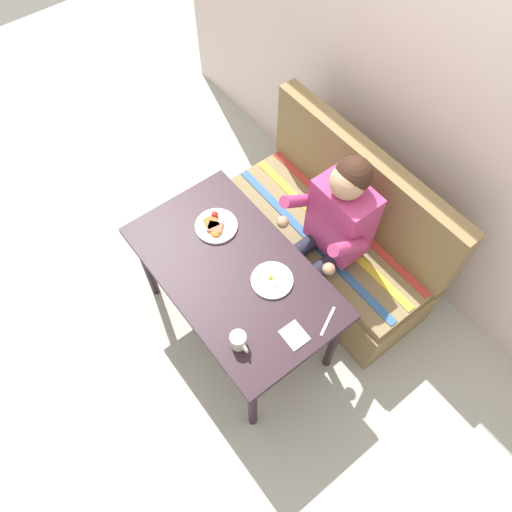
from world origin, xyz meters
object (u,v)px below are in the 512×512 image
object	(u,v)px
person	(331,226)
plate_breakfast	(216,226)
napkin	(294,335)
coffee_mug	(238,341)
fork	(328,321)
table	(234,277)
couch	(331,238)
plate_eggs	(272,280)

from	to	relation	value
person	plate_breakfast	bearing A→B (deg)	-127.87
napkin	coffee_mug	bearing A→B (deg)	-118.12
person	fork	bearing A→B (deg)	-43.95
person	plate_breakfast	size ratio (longest dim) A/B	5.15
table	couch	distance (m)	0.83
person	napkin	size ratio (longest dim) A/B	9.58
coffee_mug	plate_breakfast	bearing A→B (deg)	153.84
plate_eggs	table	bearing A→B (deg)	-145.63
plate_breakfast	fork	bearing A→B (deg)	7.89
plate_eggs	napkin	distance (m)	0.32
plate_eggs	napkin	bearing A→B (deg)	-18.64
table	coffee_mug	xyz separation A→B (m)	(0.35, -0.22, 0.13)
person	plate_eggs	world-z (taller)	person
person	plate_eggs	size ratio (longest dim) A/B	5.50
fork	plate_breakfast	bearing A→B (deg)	162.71
coffee_mug	fork	xyz separation A→B (m)	(0.17, 0.42, -0.05)
coffee_mug	fork	size ratio (longest dim) A/B	0.69
plate_eggs	fork	bearing A→B (deg)	12.46
plate_breakfast	plate_eggs	size ratio (longest dim) A/B	1.07
plate_breakfast	plate_eggs	bearing A→B (deg)	4.35
table	person	world-z (taller)	person
couch	napkin	size ratio (longest dim) A/B	11.38
table	fork	world-z (taller)	fork
plate_eggs	coffee_mug	xyz separation A→B (m)	(0.17, -0.34, 0.04)
person	fork	distance (m)	0.57
plate_eggs	coffee_mug	distance (m)	0.39
table	plate_breakfast	bearing A→B (deg)	163.12
napkin	fork	size ratio (longest dim) A/B	0.74
plate_eggs	napkin	world-z (taller)	plate_eggs
plate_breakfast	coffee_mug	size ratio (longest dim) A/B	1.99
table	plate_eggs	size ratio (longest dim) A/B	5.45
plate_eggs	coffee_mug	bearing A→B (deg)	-63.19
person	plate_breakfast	xyz separation A→B (m)	(-0.39, -0.50, 0.00)
napkin	fork	distance (m)	0.18
couch	napkin	xyz separation A→B (m)	(0.48, -0.75, 0.40)
plate_eggs	coffee_mug	world-z (taller)	coffee_mug
person	fork	world-z (taller)	person
couch	person	xyz separation A→B (m)	(0.11, -0.17, 0.41)
plate_breakfast	plate_eggs	xyz separation A→B (m)	(0.46, 0.03, -0.00)
plate_eggs	fork	world-z (taller)	plate_eggs
coffee_mug	napkin	world-z (taller)	coffee_mug
table	coffee_mug	size ratio (longest dim) A/B	10.17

